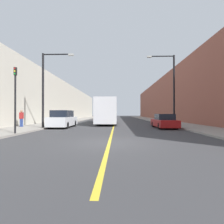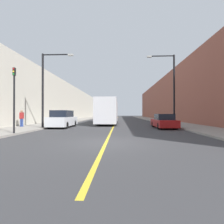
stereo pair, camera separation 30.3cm
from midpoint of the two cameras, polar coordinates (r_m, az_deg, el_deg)
The scene contains 13 objects.
ground_plane at distance 9.15m, azimuth -1.82°, elevation -9.93°, with size 200.00×200.00×0.00m, color #38383A.
sidewalk_left at distance 40.05m, azimuth -11.20°, elevation -2.45°, with size 3.94×72.00×0.14m, color gray.
sidewalk_right at distance 39.81m, azimuth 13.04°, elevation -2.46°, with size 3.94×72.00×0.14m, color gray.
building_row_left at distance 41.16m, azimuth -16.60°, elevation 3.12°, with size 4.00×72.00×8.04m, color #B7B2A3.
building_row_right at distance 40.89m, azimuth 18.51°, elevation 4.23°, with size 4.00×72.00×9.58m, color brown.
road_center_line at distance 39.04m, azimuth 0.88°, elevation -2.61°, with size 0.16×72.00×0.01m, color gold.
bus at distance 25.57m, azimuth -1.69°, elevation 0.25°, with size 2.57×12.62×3.37m.
parked_suv_left at distance 19.26m, azimuth -16.16°, elevation -2.38°, with size 1.92×4.97×1.81m.
car_right_near at distance 18.46m, azimuth 16.18°, elevation -3.05°, with size 1.80×4.63×1.44m.
street_lamp_left at distance 18.10m, azimuth -21.16°, elevation 8.41°, with size 3.07×0.24×7.12m.
street_lamp_right at distance 20.60m, azimuth 18.43°, elevation 8.36°, with size 3.07×0.24×7.82m.
traffic_light at distance 13.82m, azimuth -29.60°, elevation 4.14°, with size 0.16×0.18×4.54m.
pedestrian at distance 20.10m, azimuth -27.86°, elevation -1.78°, with size 0.37×0.24×1.70m.
Camera 1 is at (0.40, -9.02, 1.52)m, focal length 28.00 mm.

